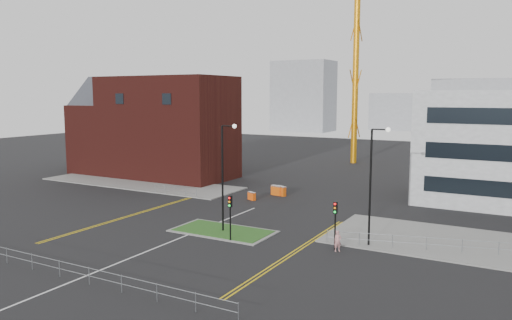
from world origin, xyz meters
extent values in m
plane|color=black|center=(0.00, 0.00, 0.00)|extent=(200.00, 200.00, 0.00)
cube|color=slate|center=(-20.00, 22.00, 0.06)|extent=(28.00, 8.00, 0.12)
cube|color=slate|center=(22.00, 14.00, 0.06)|extent=(24.00, 10.00, 0.12)
cube|color=slate|center=(2.00, 8.00, 0.04)|extent=(8.60, 4.60, 0.08)
cube|color=#204717|center=(2.00, 8.00, 0.06)|extent=(8.00, 4.00, 0.12)
cube|color=#491612|center=(-20.00, 28.00, 7.00)|extent=(18.00, 10.00, 14.00)
cube|color=black|center=(-24.00, 22.98, 11.00)|extent=(1.40, 0.10, 1.40)
cube|color=black|center=(-16.00, 22.98, 11.00)|extent=(1.40, 0.10, 1.40)
cube|color=#491612|center=(-32.00, 28.00, 5.00)|extent=(6.00, 10.00, 10.00)
cube|color=#2D3038|center=(-32.00, 28.00, 10.00)|extent=(6.40, 8.49, 8.49)
cylinder|color=orange|center=(-2.00, 55.00, 15.99)|extent=(1.00, 1.00, 31.97)
cylinder|color=black|center=(2.00, 8.00, 4.50)|extent=(0.16, 0.16, 9.00)
cylinder|color=black|center=(2.60, 8.00, 9.00)|extent=(1.20, 0.10, 0.10)
sphere|color=silver|center=(3.20, 8.00, 9.00)|extent=(0.36, 0.36, 0.36)
cylinder|color=black|center=(14.00, 10.00, 4.50)|extent=(0.16, 0.16, 9.00)
cylinder|color=black|center=(14.60, 10.00, 9.00)|extent=(1.20, 0.10, 0.10)
sphere|color=silver|center=(15.20, 10.00, 9.00)|extent=(0.36, 0.36, 0.36)
cylinder|color=black|center=(4.00, 6.00, 1.50)|extent=(0.12, 0.12, 3.00)
cube|color=black|center=(4.00, 6.00, 3.20)|extent=(0.28, 0.22, 0.90)
sphere|color=red|center=(4.00, 5.87, 3.50)|extent=(0.18, 0.18, 0.18)
sphere|color=orange|center=(4.00, 5.87, 3.20)|extent=(0.18, 0.18, 0.18)
sphere|color=#0CCC33|center=(4.00, 5.87, 2.90)|extent=(0.18, 0.18, 0.18)
cylinder|color=black|center=(12.00, 8.00, 1.50)|extent=(0.12, 0.12, 3.00)
cube|color=black|center=(12.00, 8.00, 3.20)|extent=(0.28, 0.22, 0.90)
sphere|color=red|center=(12.00, 7.87, 3.50)|extent=(0.18, 0.18, 0.18)
sphere|color=orange|center=(12.00, 7.87, 3.20)|extent=(0.18, 0.18, 0.18)
sphere|color=#0CCC33|center=(12.00, 7.87, 2.90)|extent=(0.18, 0.18, 0.18)
cylinder|color=gray|center=(0.00, -6.00, 1.05)|extent=(24.00, 0.04, 0.04)
cylinder|color=gray|center=(0.00, -6.00, 0.55)|extent=(24.00, 0.04, 0.04)
cylinder|color=gray|center=(12.00, -6.00, 0.55)|extent=(0.05, 0.05, 1.10)
cylinder|color=gray|center=(-11.00, 18.00, 1.05)|extent=(6.00, 0.04, 0.04)
cylinder|color=gray|center=(-11.00, 18.00, 0.55)|extent=(6.00, 0.04, 0.04)
cylinder|color=gray|center=(-14.00, 18.00, 0.55)|extent=(0.05, 0.05, 1.10)
cylinder|color=gray|center=(-8.00, 18.00, 0.55)|extent=(0.05, 0.05, 1.10)
cylinder|color=gray|center=(20.50, 11.50, 1.05)|extent=(19.01, 5.04, 0.04)
cylinder|color=gray|center=(20.50, 11.50, 0.55)|extent=(19.01, 5.04, 0.04)
cylinder|color=gray|center=(11.00, 9.00, 0.55)|extent=(0.05, 0.05, 1.10)
cube|color=silver|center=(0.00, 2.00, 0.01)|extent=(0.15, 30.00, 0.01)
cube|color=gold|center=(-9.00, 10.00, 0.01)|extent=(0.12, 24.00, 0.01)
cube|color=gold|center=(-8.70, 10.00, 0.01)|extent=(0.12, 24.00, 0.01)
cube|color=gold|center=(9.50, 6.00, 0.01)|extent=(0.12, 20.00, 0.01)
cube|color=gold|center=(9.80, 6.00, 0.01)|extent=(0.12, 20.00, 0.01)
cube|color=gray|center=(-40.00, 120.00, 11.00)|extent=(18.00, 12.00, 22.00)
cube|color=gray|center=(10.00, 130.00, 8.00)|extent=(24.00, 12.00, 16.00)
cube|color=gray|center=(-8.00, 140.00, 6.00)|extent=(30.00, 12.00, 12.00)
imported|color=#D28988|center=(12.37, 7.63, 0.79)|extent=(0.68, 0.67, 1.58)
cube|color=#EC4F0D|center=(-2.21, 20.32, 0.44)|extent=(1.12, 0.77, 0.89)
cube|color=silver|center=(-2.21, 20.32, 0.84)|extent=(1.12, 0.77, 0.11)
cube|color=#E0520C|center=(-0.44, 24.00, 0.56)|extent=(1.41, 0.91, 1.12)
cube|color=silver|center=(-0.44, 24.00, 1.06)|extent=(1.41, 0.91, 0.13)
cube|color=#E3550C|center=(-1.00, 24.00, 0.56)|extent=(1.42, 0.74, 1.13)
cube|color=silver|center=(-1.00, 24.00, 1.07)|extent=(1.42, 0.74, 0.14)
camera|label=1|loc=(24.53, -26.60, 11.57)|focal=35.00mm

